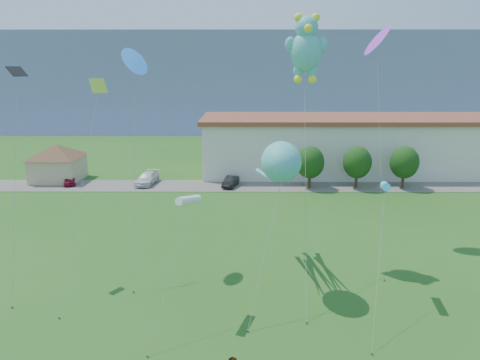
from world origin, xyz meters
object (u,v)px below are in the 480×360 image
object	(u,v)px
parked_car_red	(70,180)
teddy_bear_kite	(306,47)
octopus_kite	(279,168)
warehouse	(407,144)
pavilion	(57,159)
parked_car_black	(231,182)
parked_car_white	(147,178)

from	to	relation	value
parked_car_red	teddy_bear_kite	distance (m)	38.68
octopus_kite	teddy_bear_kite	bearing A→B (deg)	63.84
warehouse	octopus_kite	xyz separation A→B (m)	(-22.18, -34.91, 4.08)
pavilion	warehouse	xyz separation A→B (m)	(50.00, 6.00, 1.10)
warehouse	parked_car_black	size ratio (longest dim) A/B	15.57
teddy_bear_kite	parked_car_white	bearing A→B (deg)	127.69
parked_car_black	parked_car_red	bearing A→B (deg)	-168.30
warehouse	parked_car_red	distance (m)	48.42
parked_car_white	teddy_bear_kite	world-z (taller)	teddy_bear_kite
pavilion	warehouse	bearing A→B (deg)	6.84
pavilion	parked_car_white	bearing A→B (deg)	-9.74
pavilion	parked_car_red	world-z (taller)	pavilion
parked_car_white	warehouse	bearing A→B (deg)	19.28
parked_car_black	warehouse	bearing A→B (deg)	34.22
parked_car_black	octopus_kite	distance (m)	26.88
pavilion	parked_car_black	world-z (taller)	pavilion
warehouse	teddy_bear_kite	xyz separation A→B (m)	(-20.03, -30.53, 12.24)
parked_car_red	octopus_kite	distance (m)	37.49
pavilion	octopus_kite	distance (m)	40.46
warehouse	parked_car_white	xyz separation A→B (m)	(-37.29, -8.18, -3.30)
teddy_bear_kite	warehouse	bearing A→B (deg)	56.74
warehouse	teddy_bear_kite	distance (m)	38.51
warehouse	parked_car_black	world-z (taller)	warehouse
parked_car_red	octopus_kite	xyz separation A→B (m)	(25.39, -26.54, 7.53)
warehouse	teddy_bear_kite	world-z (taller)	teddy_bear_kite
warehouse	parked_car_red	size ratio (longest dim) A/B	16.94
pavilion	octopus_kite	size ratio (longest dim) A/B	0.77
parked_car_white	parked_car_red	bearing A→B (deg)	-172.05
teddy_bear_kite	octopus_kite	bearing A→B (deg)	-116.16
pavilion	warehouse	size ratio (longest dim) A/B	0.15
pavilion	parked_car_black	size ratio (longest dim) A/B	2.35
parked_car_white	octopus_kite	distance (m)	31.58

